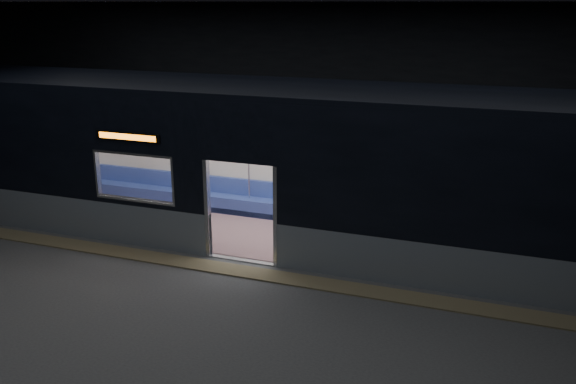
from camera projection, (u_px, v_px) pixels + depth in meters
The scene contains 7 objects.
station_floor at pixel (219, 282), 11.37m from camera, with size 24.00×14.00×0.01m, color #47494C.
station_envelope at pixel (212, 85), 10.28m from camera, with size 24.00×14.00×5.00m.
tactile_strip at pixel (232, 270), 11.86m from camera, with size 22.80×0.50×0.03m, color #8C7F59.
metro_car at pixel (269, 155), 13.10m from camera, with size 18.00×3.04×3.35m.
passenger at pixel (374, 200), 13.63m from camera, with size 0.37×0.63×1.28m.
handbag at pixel (372, 207), 13.48m from camera, with size 0.23×0.20×0.11m, color black.
transit_map at pixel (474, 175), 13.02m from camera, with size 0.96×0.03×0.63m, color white.
Camera 1 is at (4.74, -9.29, 5.00)m, focal length 38.00 mm.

